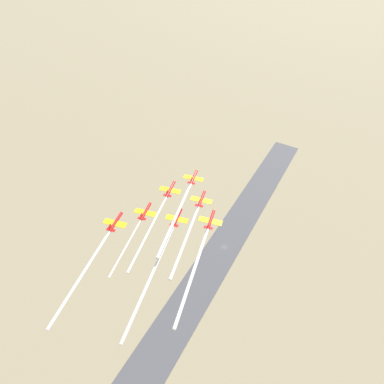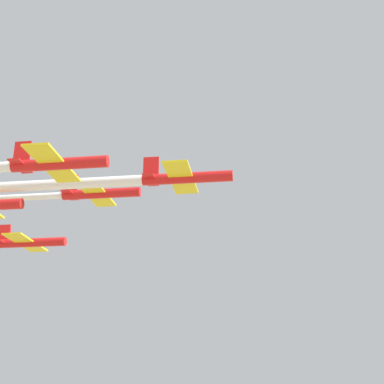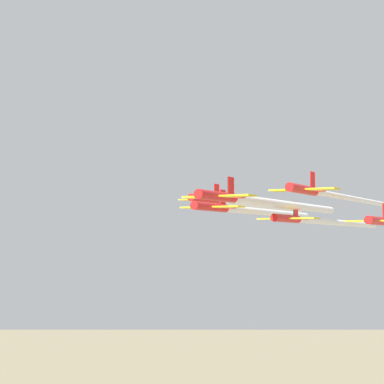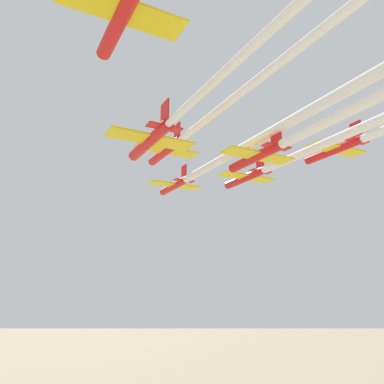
{
  "view_description": "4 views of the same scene",
  "coord_description": "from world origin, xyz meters",
  "px_view_note": "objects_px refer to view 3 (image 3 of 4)",
  "views": [
    {
      "loc": [
        -136.11,
        -84.2,
        218.93
      ],
      "look_at": [
        -57.87,
        -13.5,
        117.7
      ],
      "focal_mm": 28.0,
      "sensor_mm": 36.0,
      "label": 1
    },
    {
      "loc": [
        -20.09,
        -58.66,
        97.61
      ],
      "look_at": [
        -54.29,
        -5.9,
        121.45
      ],
      "focal_mm": 50.0,
      "sensor_mm": 36.0,
      "label": 2
    },
    {
      "loc": [
        9.88,
        69.86,
        115.21
      ],
      "look_at": [
        -48.67,
        -10.32,
        122.05
      ],
      "focal_mm": 70.0,
      "sensor_mm": 36.0,
      "label": 3
    },
    {
      "loc": [
        -122.54,
        -10.42,
        102.26
      ],
      "look_at": [
        -49.48,
        -13.49,
        121.26
      ],
      "focal_mm": 35.0,
      "sensor_mm": 36.0,
      "label": 4
    }
  ],
  "objects_px": {
    "jet_4": "(287,218)",
    "jet_3": "(378,221)",
    "jet_5": "(206,199)",
    "jet_0": "(218,196)",
    "jet_2": "(211,207)",
    "jet_1": "(303,189)"
  },
  "relations": [
    {
      "from": "jet_0",
      "to": "jet_3",
      "type": "distance_m",
      "value": 29.97
    },
    {
      "from": "jet_1",
      "to": "jet_4",
      "type": "relative_size",
      "value": 1.0
    },
    {
      "from": "jet_1",
      "to": "jet_5",
      "type": "height_order",
      "value": "jet_1"
    },
    {
      "from": "jet_1",
      "to": "jet_4",
      "type": "height_order",
      "value": "jet_1"
    },
    {
      "from": "jet_5",
      "to": "jet_0",
      "type": "bearing_deg",
      "value": 120.47
    },
    {
      "from": "jet_0",
      "to": "jet_1",
      "type": "relative_size",
      "value": 1.0
    },
    {
      "from": "jet_4",
      "to": "jet_3",
      "type": "bearing_deg",
      "value": 180.0
    },
    {
      "from": "jet_3",
      "to": "jet_2",
      "type": "bearing_deg",
      "value": 29.54
    },
    {
      "from": "jet_2",
      "to": "jet_3",
      "type": "xyz_separation_m",
      "value": [
        -21.33,
        14.99,
        -2.14
      ]
    },
    {
      "from": "jet_0",
      "to": "jet_1",
      "type": "height_order",
      "value": "jet_1"
    },
    {
      "from": "jet_2",
      "to": "jet_4",
      "type": "relative_size",
      "value": 1.0
    },
    {
      "from": "jet_0",
      "to": "jet_5",
      "type": "relative_size",
      "value": 1.0
    },
    {
      "from": "jet_1",
      "to": "jet_2",
      "type": "xyz_separation_m",
      "value": [
        6.48,
        -13.67,
        -2.22
      ]
    },
    {
      "from": "jet_3",
      "to": "jet_5",
      "type": "relative_size",
      "value": 1.0
    },
    {
      "from": "jet_0",
      "to": "jet_1",
      "type": "distance_m",
      "value": 14.99
    },
    {
      "from": "jet_3",
      "to": "jet_5",
      "type": "xyz_separation_m",
      "value": [
        12.95,
        -27.33,
        4.26
      ]
    },
    {
      "from": "jet_3",
      "to": "jet_1",
      "type": "bearing_deg",
      "value": 59.53
    },
    {
      "from": "jet_4",
      "to": "jet_5",
      "type": "distance_m",
      "value": 15.56
    },
    {
      "from": "jet_3",
      "to": "jet_4",
      "type": "height_order",
      "value": "jet_4"
    },
    {
      "from": "jet_0",
      "to": "jet_4",
      "type": "bearing_deg",
      "value": -90.0
    },
    {
      "from": "jet_4",
      "to": "jet_5",
      "type": "relative_size",
      "value": 1.0
    },
    {
      "from": "jet_2",
      "to": "jet_3",
      "type": "height_order",
      "value": "jet_2"
    }
  ]
}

